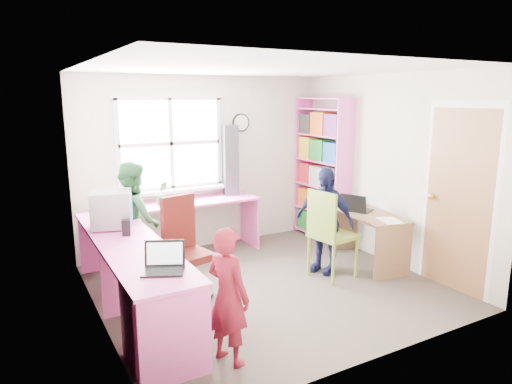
% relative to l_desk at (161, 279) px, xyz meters
% --- Properties ---
extents(room, '(3.64, 3.44, 2.44)m').
position_rel_l_desk_xyz_m(room, '(1.32, 0.38, 0.76)').
color(room, '#423933').
rests_on(room, ground).
extents(l_desk, '(2.38, 2.95, 0.75)m').
position_rel_l_desk_xyz_m(l_desk, '(0.00, 0.00, 0.00)').
color(l_desk, '#FF65C3').
rests_on(l_desk, ground).
extents(right_desk, '(0.74, 1.23, 0.66)m').
position_rel_l_desk_xyz_m(right_desk, '(2.83, 0.31, 0.03)').
color(right_desk, '#836141').
rests_on(right_desk, ground).
extents(bookshelf, '(0.30, 1.02, 2.10)m').
position_rel_l_desk_xyz_m(bookshelf, '(2.96, 1.47, 0.55)').
color(bookshelf, '#FF65C3').
rests_on(bookshelf, ground).
extents(swivel_chair, '(0.60, 0.60, 1.08)m').
position_rel_l_desk_xyz_m(swivel_chair, '(0.44, 0.55, 0.01)').
color(swivel_chair, black).
rests_on(swivel_chair, ground).
extents(wooden_chair, '(0.52, 0.52, 1.06)m').
position_rel_l_desk_xyz_m(wooden_chair, '(2.07, 0.15, 0.12)').
color(wooden_chair, olive).
rests_on(wooden_chair, ground).
extents(crt_monitor, '(0.49, 0.46, 0.40)m').
position_rel_l_desk_xyz_m(crt_monitor, '(-0.23, 0.91, 0.50)').
color(crt_monitor, '#98979B').
rests_on(crt_monitor, l_desk).
extents(laptop_left, '(0.41, 0.38, 0.22)m').
position_rel_l_desk_xyz_m(laptop_left, '(-0.13, -0.52, 0.35)').
color(laptop_left, black).
rests_on(laptop_left, l_desk).
extents(laptop_right, '(0.40, 0.43, 0.24)m').
position_rel_l_desk_xyz_m(laptop_right, '(2.73, 0.45, 0.26)').
color(laptop_right, black).
rests_on(laptop_right, right_desk).
extents(speaker_a, '(0.10, 0.10, 0.16)m').
position_rel_l_desk_xyz_m(speaker_a, '(-0.16, 0.57, 0.38)').
color(speaker_a, black).
rests_on(speaker_a, l_desk).
extents(speaker_b, '(0.11, 0.11, 0.19)m').
position_rel_l_desk_xyz_m(speaker_b, '(-0.17, 1.10, 0.39)').
color(speaker_b, black).
rests_on(speaker_b, l_desk).
extents(cd_tower, '(0.23, 0.22, 0.98)m').
position_rel_l_desk_xyz_m(cd_tower, '(1.61, 1.80, 0.78)').
color(cd_tower, black).
rests_on(cd_tower, l_desk).
extents(game_box, '(0.35, 0.35, 0.07)m').
position_rel_l_desk_xyz_m(game_box, '(2.83, 0.75, 0.24)').
color(game_box, red).
rests_on(game_box, right_desk).
extents(paper_a, '(0.26, 0.34, 0.00)m').
position_rel_l_desk_xyz_m(paper_a, '(-0.09, -0.16, 0.30)').
color(paper_a, white).
rests_on(paper_a, l_desk).
extents(paper_b, '(0.32, 0.37, 0.00)m').
position_rel_l_desk_xyz_m(paper_b, '(2.78, -0.10, 0.21)').
color(paper_b, white).
rests_on(paper_b, right_desk).
extents(potted_plant, '(0.17, 0.14, 0.31)m').
position_rel_l_desk_xyz_m(potted_plant, '(0.56, 1.68, 0.45)').
color(potted_plant, '#2F7630').
rests_on(potted_plant, l_desk).
extents(person_red, '(0.40, 0.48, 1.13)m').
position_rel_l_desk_xyz_m(person_red, '(0.28, -0.85, 0.11)').
color(person_red, maroon).
rests_on(person_red, ground).
extents(person_green, '(0.55, 0.69, 1.39)m').
position_rel_l_desk_xyz_m(person_green, '(0.10, 1.30, 0.24)').
color(person_green, '#2D713B').
rests_on(person_green, ground).
extents(person_navy, '(0.60, 0.82, 1.29)m').
position_rel_l_desk_xyz_m(person_navy, '(2.15, 0.35, 0.19)').
color(person_navy, '#13163C').
rests_on(person_navy, ground).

